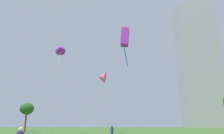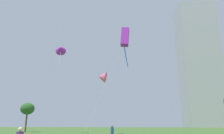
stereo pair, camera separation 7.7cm
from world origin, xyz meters
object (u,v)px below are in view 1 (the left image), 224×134
kite_flying_2 (60,49)px  distant_highrise_0 (198,64)px  kite_flying_3 (125,37)px  park_tree_0 (27,109)px  kite_flying_1 (102,77)px  person_standing_1 (112,132)px

kite_flying_2 → distant_highrise_0: (60.63, 102.43, 24.09)m
kite_flying_3 → distant_highrise_0: bearing=70.2°
distant_highrise_0 → kite_flying_2: bearing=-124.3°
park_tree_0 → distant_highrise_0: (72.07, 93.72, 37.10)m
kite_flying_3 → park_tree_0: 40.86m
kite_flying_1 → kite_flying_2: bearing=173.7°
person_standing_1 → kite_flying_3: size_ratio=0.14×
kite_flying_2 → distant_highrise_0: 121.44m
kite_flying_2 → kite_flying_3: bearing=-51.8°
park_tree_0 → distant_highrise_0: 123.91m
kite_flying_1 → kite_flying_2: kite_flying_2 is taller
kite_flying_3 → distant_highrise_0: (44.36, 123.08, 30.88)m
kite_flying_2 → park_tree_0: 19.40m
kite_flying_1 → distant_highrise_0: bearing=64.0°
person_standing_1 → park_tree_0: size_ratio=0.24×
kite_flying_2 → park_tree_0: bearing=142.7°
kite_flying_1 → distant_highrise_0: distant_highrise_0 is taller
kite_flying_2 → kite_flying_3: size_ratio=1.52×
kite_flying_2 → distant_highrise_0: distant_highrise_0 is taller
kite_flying_3 → park_tree_0: size_ratio=1.78×
person_standing_1 → kite_flying_1: kite_flying_1 is taller
person_standing_1 → park_tree_0: park_tree_0 is taller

